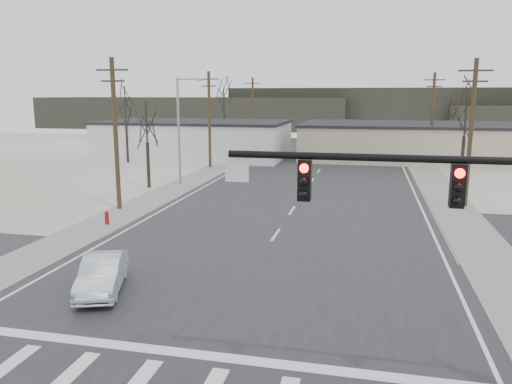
% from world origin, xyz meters
% --- Properties ---
extents(ground, '(140.00, 140.00, 0.00)m').
position_xyz_m(ground, '(0.00, 0.00, 0.00)').
color(ground, white).
rests_on(ground, ground).
extents(main_road, '(18.00, 110.00, 0.05)m').
position_xyz_m(main_road, '(0.00, 15.00, 0.02)').
color(main_road, black).
rests_on(main_road, ground).
extents(cross_road, '(90.00, 10.00, 0.04)m').
position_xyz_m(cross_road, '(0.00, 0.00, 0.02)').
color(cross_road, black).
rests_on(cross_road, ground).
extents(sidewalk_left, '(3.00, 90.00, 0.06)m').
position_xyz_m(sidewalk_left, '(-10.60, 20.00, 0.03)').
color(sidewalk_left, gray).
rests_on(sidewalk_left, ground).
extents(sidewalk_right, '(3.00, 90.00, 0.06)m').
position_xyz_m(sidewalk_right, '(10.60, 20.00, 0.03)').
color(sidewalk_right, gray).
rests_on(sidewalk_right, ground).
extents(traffic_signal_mast, '(8.95, 0.43, 7.20)m').
position_xyz_m(traffic_signal_mast, '(7.89, -6.20, 4.67)').
color(traffic_signal_mast, black).
rests_on(traffic_signal_mast, ground).
extents(fire_hydrant, '(0.24, 0.24, 0.87)m').
position_xyz_m(fire_hydrant, '(-10.20, 8.00, 0.45)').
color(fire_hydrant, '#A50C0C').
rests_on(fire_hydrant, ground).
extents(building_left_far, '(22.30, 12.30, 4.50)m').
position_xyz_m(building_left_far, '(-16.00, 40.00, 2.26)').
color(building_left_far, silver).
rests_on(building_left_far, ground).
extents(building_right_far, '(26.30, 14.30, 4.30)m').
position_xyz_m(building_right_far, '(10.00, 44.00, 2.15)').
color(building_right_far, '#C7B498').
rests_on(building_right_far, ground).
extents(upole_left_b, '(2.20, 0.30, 10.00)m').
position_xyz_m(upole_left_b, '(-11.50, 12.00, 5.22)').
color(upole_left_b, '#493921').
rests_on(upole_left_b, ground).
extents(upole_left_c, '(2.20, 0.30, 10.00)m').
position_xyz_m(upole_left_c, '(-11.50, 32.00, 5.22)').
color(upole_left_c, '#493921').
rests_on(upole_left_c, ground).
extents(upole_left_d, '(2.20, 0.30, 10.00)m').
position_xyz_m(upole_left_d, '(-11.50, 52.00, 5.22)').
color(upole_left_d, '#493921').
rests_on(upole_left_d, ground).
extents(upole_right_a, '(2.20, 0.30, 10.00)m').
position_xyz_m(upole_right_a, '(11.50, 18.00, 5.22)').
color(upole_right_a, '#493921').
rests_on(upole_right_a, ground).
extents(upole_right_b, '(2.20, 0.30, 10.00)m').
position_xyz_m(upole_right_b, '(11.50, 40.00, 5.22)').
color(upole_right_b, '#493921').
rests_on(upole_right_b, ground).
extents(streetlight_main, '(2.40, 0.25, 9.00)m').
position_xyz_m(streetlight_main, '(-10.80, 22.00, 5.09)').
color(streetlight_main, gray).
rests_on(streetlight_main, ground).
extents(tree_left_near, '(3.30, 3.30, 7.35)m').
position_xyz_m(tree_left_near, '(-13.00, 20.00, 5.23)').
color(tree_left_near, '#2D231B').
rests_on(tree_left_near, ground).
extents(tree_right_mid, '(3.74, 3.74, 8.33)m').
position_xyz_m(tree_right_mid, '(12.50, 26.00, 5.93)').
color(tree_right_mid, '#2D231B').
rests_on(tree_right_mid, ground).
extents(tree_left_far, '(3.96, 3.96, 8.82)m').
position_xyz_m(tree_left_far, '(-14.00, 46.00, 6.28)').
color(tree_left_far, '#2D231B').
rests_on(tree_left_far, ground).
extents(tree_right_far, '(3.52, 3.52, 7.84)m').
position_xyz_m(tree_right_far, '(15.00, 52.00, 5.58)').
color(tree_right_far, '#2D231B').
rests_on(tree_right_far, ground).
extents(tree_left_mid, '(3.96, 3.96, 8.82)m').
position_xyz_m(tree_left_mid, '(-22.00, 34.00, 6.28)').
color(tree_left_mid, '#2D231B').
rests_on(tree_left_mid, ground).
extents(hill_left, '(70.00, 18.00, 7.00)m').
position_xyz_m(hill_left, '(-35.00, 92.00, 3.50)').
color(hill_left, '#333026').
rests_on(hill_left, ground).
extents(hill_center, '(80.00, 18.00, 9.00)m').
position_xyz_m(hill_center, '(15.00, 96.00, 4.50)').
color(hill_center, '#333026').
rests_on(hill_center, ground).
extents(sedan_crossing, '(2.77, 4.44, 1.38)m').
position_xyz_m(sedan_crossing, '(-5.20, -1.33, 0.74)').
color(sedan_crossing, '#B3BABE').
rests_on(sedan_crossing, main_road).
extents(car_far_a, '(2.66, 4.92, 1.35)m').
position_xyz_m(car_far_a, '(4.12, 48.65, 0.72)').
color(car_far_a, black).
rests_on(car_far_a, main_road).
extents(car_far_b, '(2.38, 4.76, 1.56)m').
position_xyz_m(car_far_b, '(-3.79, 63.31, 0.83)').
color(car_far_b, black).
rests_on(car_far_b, main_road).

